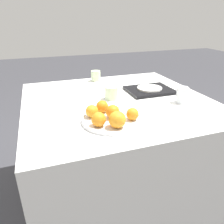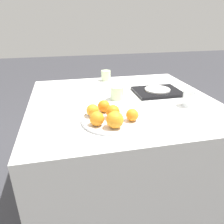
{
  "view_description": "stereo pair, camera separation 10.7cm",
  "coord_description": "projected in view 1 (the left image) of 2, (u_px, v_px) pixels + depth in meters",
  "views": [
    {
      "loc": [
        -0.45,
        -1.21,
        1.21
      ],
      "look_at": [
        -0.13,
        -0.28,
        0.77
      ],
      "focal_mm": 35.0,
      "sensor_mm": 36.0,
      "label": 1
    },
    {
      "loc": [
        -0.35,
        -1.23,
        1.21
      ],
      "look_at": [
        -0.13,
        -0.28,
        0.77
      ],
      "focal_mm": 35.0,
      "sensor_mm": 36.0,
      "label": 2
    }
  ],
  "objects": [
    {
      "name": "ground_plane",
      "position": [
        116.0,
        188.0,
        1.67
      ],
      "size": [
        12.0,
        12.0,
        0.0
      ],
      "primitive_type": "plane",
      "color": "#38383D"
    },
    {
      "name": "table",
      "position": [
        117.0,
        148.0,
        1.52
      ],
      "size": [
        1.14,
        1.09,
        0.72
      ],
      "color": "white",
      "rests_on": "ground_plane"
    },
    {
      "name": "fruit_platter",
      "position": [
        112.0,
        119.0,
        1.09
      ],
      "size": [
        0.31,
        0.31,
        0.02
      ],
      "color": "silver",
      "rests_on": "table"
    },
    {
      "name": "orange_0",
      "position": [
        113.0,
        112.0,
        1.08
      ],
      "size": [
        0.07,
        0.07,
        0.07
      ],
      "color": "orange",
      "rests_on": "fruit_platter"
    },
    {
      "name": "orange_1",
      "position": [
        92.0,
        111.0,
        1.09
      ],
      "size": [
        0.06,
        0.06,
        0.06
      ],
      "color": "orange",
      "rests_on": "fruit_platter"
    },
    {
      "name": "orange_2",
      "position": [
        117.0,
        120.0,
        0.99
      ],
      "size": [
        0.08,
        0.08,
        0.08
      ],
      "color": "orange",
      "rests_on": "fruit_platter"
    },
    {
      "name": "orange_3",
      "position": [
        132.0,
        114.0,
        1.06
      ],
      "size": [
        0.06,
        0.06,
        0.06
      ],
      "color": "orange",
      "rests_on": "fruit_platter"
    },
    {
      "name": "orange_4",
      "position": [
        99.0,
        119.0,
        1.0
      ],
      "size": [
        0.07,
        0.07,
        0.07
      ],
      "color": "orange",
      "rests_on": "fruit_platter"
    },
    {
      "name": "orange_5",
      "position": [
        102.0,
        107.0,
        1.14
      ],
      "size": [
        0.06,
        0.06,
        0.06
      ],
      "color": "orange",
      "rests_on": "fruit_platter"
    },
    {
      "name": "water_glass",
      "position": [
        182.0,
        95.0,
        1.31
      ],
      "size": [
        0.07,
        0.07,
        0.1
      ],
      "color": "silver",
      "rests_on": "table"
    },
    {
      "name": "serving_tray",
      "position": [
        149.0,
        90.0,
        1.51
      ],
      "size": [
        0.31,
        0.24,
        0.02
      ],
      "color": "black",
      "rests_on": "table"
    },
    {
      "name": "side_plate",
      "position": [
        150.0,
        88.0,
        1.5
      ],
      "size": [
        0.17,
        0.17,
        0.01
      ],
      "color": "silver",
      "rests_on": "serving_tray"
    },
    {
      "name": "cup_0",
      "position": [
        111.0,
        93.0,
        1.36
      ],
      "size": [
        0.08,
        0.08,
        0.08
      ],
      "color": "beige",
      "rests_on": "table"
    },
    {
      "name": "cup_1",
      "position": [
        96.0,
        76.0,
        1.74
      ],
      "size": [
        0.08,
        0.08,
        0.08
      ],
      "color": "beige",
      "rests_on": "table"
    },
    {
      "name": "napkin",
      "position": [
        58.0,
        114.0,
        1.16
      ],
      "size": [
        0.12,
        0.1,
        0.01
      ],
      "color": "white",
      "rests_on": "table"
    }
  ]
}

